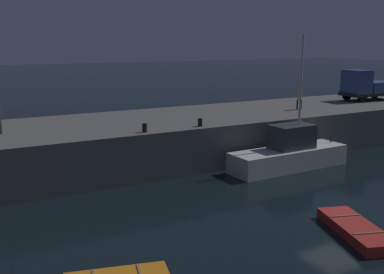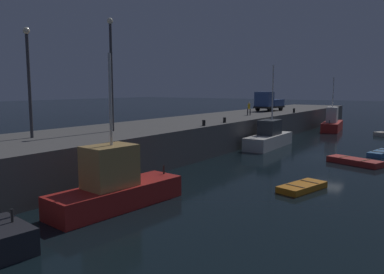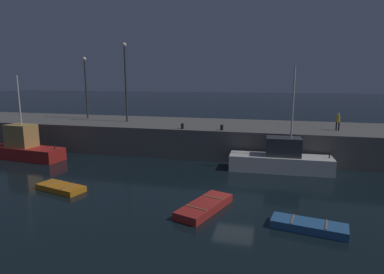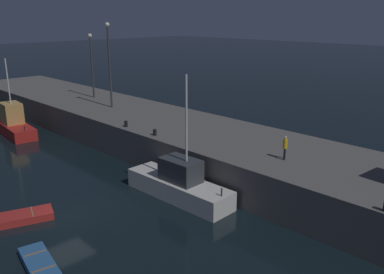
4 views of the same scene
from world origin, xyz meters
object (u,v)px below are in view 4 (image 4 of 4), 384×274
object	(u,v)px
dinghy_orange_near	(16,218)
lamp_post_east	(109,59)
rowboat_blue_far	(40,265)
fishing_boat_blue	(179,184)
dockworker	(285,146)
bollard_east	(126,124)
bollard_west	(155,132)
fishing_boat_orange	(14,124)
lamp_post_west	(92,60)

from	to	relation	value
dinghy_orange_near	lamp_post_east	xyz separation A→B (m)	(-11.70, 14.81, 7.36)
dinghy_orange_near	rowboat_blue_far	xyz separation A→B (m)	(5.46, -1.09, -0.02)
fishing_boat_blue	dockworker	xyz separation A→B (m)	(4.91, 4.70, 2.70)
lamp_post_east	bollard_east	xyz separation A→B (m)	(7.20, -3.48, -4.55)
dinghy_orange_near	lamp_post_east	world-z (taller)	lamp_post_east
dockworker	bollard_west	bearing A→B (deg)	-166.41
dinghy_orange_near	bollard_west	xyz separation A→B (m)	(-0.83, 11.39, 2.80)
fishing_boat_orange	bollard_east	world-z (taller)	fishing_boat_orange
dinghy_orange_near	bollard_west	world-z (taller)	bollard_west
lamp_post_west	dockworker	distance (m)	26.97
fishing_boat_blue	lamp_post_east	bearing A→B (deg)	160.46
fishing_boat_orange	dinghy_orange_near	world-z (taller)	fishing_boat_orange
fishing_boat_blue	bollard_east	bearing A→B (deg)	165.94
dockworker	fishing_boat_orange	bearing A→B (deg)	-167.25
rowboat_blue_far	lamp_post_east	xyz separation A→B (m)	(-17.16, 15.90, 7.38)
fishing_boat_blue	bollard_east	size ratio (longest dim) A/B	16.67
rowboat_blue_far	lamp_post_west	world-z (taller)	lamp_post_west
fishing_boat_orange	bollard_east	xyz separation A→B (m)	(14.11, 3.80, 1.92)
rowboat_blue_far	bollard_east	world-z (taller)	bollard_east
fishing_boat_blue	rowboat_blue_far	distance (m)	10.31
bollard_west	lamp_post_east	bearing A→B (deg)	162.55
rowboat_blue_far	dockworker	size ratio (longest dim) A/B	2.39
fishing_boat_blue	dinghy_orange_near	distance (m)	10.12
fishing_boat_orange	dinghy_orange_near	distance (m)	20.09
fishing_boat_blue	dinghy_orange_near	xyz separation A→B (m)	(-4.33, -9.12, -0.75)
dinghy_orange_near	rowboat_blue_far	world-z (taller)	dinghy_orange_near
dockworker	bollard_east	world-z (taller)	dockworker
fishing_boat_orange	bollard_west	bearing A→B (deg)	12.27
lamp_post_east	bollard_east	bearing A→B (deg)	-25.77
dinghy_orange_near	dockworker	bearing A→B (deg)	56.25
dockworker	bollard_east	xyz separation A→B (m)	(-13.73, -2.49, -0.64)
fishing_boat_blue	fishing_boat_orange	xyz separation A→B (m)	(-22.93, -1.60, 0.14)
bollard_west	rowboat_blue_far	bearing A→B (deg)	-63.28
rowboat_blue_far	fishing_boat_orange	bearing A→B (deg)	160.29
rowboat_blue_far	bollard_east	size ratio (longest dim) A/B	7.48
fishing_boat_blue	bollard_east	distance (m)	9.32
rowboat_blue_far	dockworker	xyz separation A→B (m)	(3.78, 14.92, 3.46)
bollard_west	dockworker	bearing A→B (deg)	13.59
lamp_post_east	fishing_boat_blue	bearing A→B (deg)	-19.54
fishing_boat_orange	lamp_post_east	xyz separation A→B (m)	(6.91, 7.28, 6.47)
fishing_boat_orange	bollard_east	size ratio (longest dim) A/B	15.38
fishing_boat_blue	dinghy_orange_near	world-z (taller)	fishing_boat_blue
lamp_post_west	bollard_east	size ratio (longest dim) A/B	14.06
rowboat_blue_far	fishing_boat_blue	bearing A→B (deg)	96.32
bollard_east	bollard_west	bearing A→B (deg)	0.96
rowboat_blue_far	lamp_post_west	xyz separation A→B (m)	(-22.87, 17.39, 6.72)
lamp_post_west	dockworker	size ratio (longest dim) A/B	4.50
fishing_boat_orange	dockworker	distance (m)	28.66
fishing_boat_blue	fishing_boat_orange	size ratio (longest dim) A/B	1.08
fishing_boat_orange	lamp_post_west	xyz separation A→B (m)	(1.19, 8.77, 5.82)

